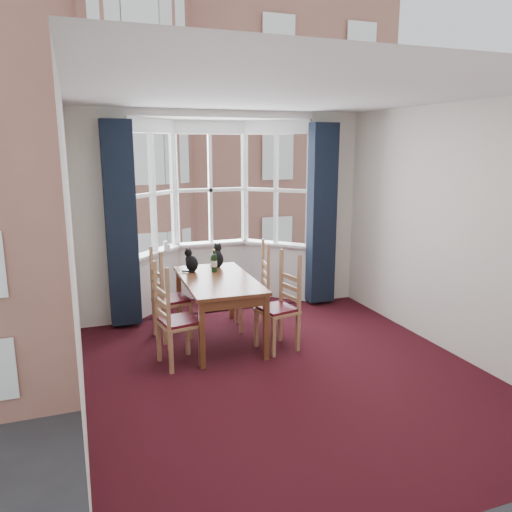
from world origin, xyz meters
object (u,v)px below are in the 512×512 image
chair_right_far (259,292)px  cat_left (191,262)px  chair_left_near (171,324)px  candle_tall (166,246)px  dining_table (218,285)px  chair_left_far (165,302)px  candle_short (168,247)px  cat_right (217,258)px  chair_right_near (284,309)px  wine_bottle (214,262)px

chair_right_far → cat_left: (-0.83, 0.19, 0.43)m
chair_left_near → candle_tall: bearing=81.0°
chair_right_far → candle_tall: bearing=130.3°
dining_table → cat_left: (-0.22, 0.45, 0.20)m
chair_left_far → candle_short: 1.28m
cat_left → chair_right_far: bearing=-12.6°
cat_right → candle_tall: size_ratio=2.35×
chair_left_far → candle_short: size_ratio=10.72×
chair_right_near → cat_left: cat_left is taller
dining_table → chair_left_near: chair_left_near is taller
cat_left → dining_table: bearing=-64.5°
dining_table → cat_right: size_ratio=4.87×
chair_left_far → chair_right_near: size_ratio=1.00×
chair_right_far → cat_left: 0.95m
dining_table → chair_right_near: size_ratio=1.69×
cat_left → cat_right: 0.38m
chair_right_near → wine_bottle: size_ratio=3.18×
chair_left_far → dining_table: bearing=-25.3°
dining_table → chair_left_far: size_ratio=1.69×
chair_right_near → dining_table: bearing=144.6°
chair_left_far → chair_right_near: (1.25, -0.75, 0.00)m
dining_table → candle_short: 1.51m
cat_right → wine_bottle: (-0.11, -0.25, 0.01)m
dining_table → chair_left_near: (-0.67, -0.52, -0.22)m
wine_bottle → candle_tall: 1.19m
cat_right → dining_table: bearing=-104.9°
candle_tall → chair_left_near: bearing=-99.0°
chair_left_far → chair_right_near: same height
cat_left → cat_right: (0.36, 0.11, 0.01)m
chair_left_near → cat_left: 1.16m
chair_left_far → chair_right_far: size_ratio=1.00×
chair_left_near → chair_right_near: (1.33, 0.06, 0.00)m
chair_left_far → chair_right_far: (1.21, -0.02, 0.00)m
cat_left → candle_short: 1.01m
chair_left_far → wine_bottle: size_ratio=3.18×
chair_right_far → chair_left_near: bearing=-148.6°
wine_bottle → cat_left: bearing=151.3°
chair_left_near → candle_tall: candle_tall is taller
chair_left_near → chair_left_far: 0.81m
cat_left → chair_right_near: bearing=-46.5°
chair_right_near → candle_short: bearing=117.0°
cat_right → wine_bottle: size_ratio=1.10×
chair_right_near → chair_right_far: (-0.04, 0.73, 0.00)m
cat_right → candle_tall: bearing=120.7°
chair_right_near → cat_left: size_ratio=3.07×
dining_table → chair_right_far: (0.62, 0.27, -0.22)m
chair_left_near → wine_bottle: (0.72, 0.84, 0.44)m
chair_right_far → cat_right: size_ratio=2.88×
cat_right → chair_left_near: bearing=-127.3°
candle_tall → chair_left_far: bearing=-101.4°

